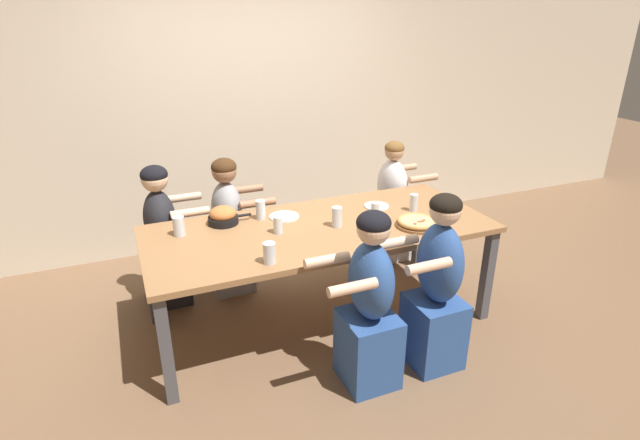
% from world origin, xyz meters
% --- Properties ---
extents(ground_plane, '(18.00, 18.00, 0.00)m').
position_xyz_m(ground_plane, '(0.00, 0.00, 0.00)').
color(ground_plane, brown).
rests_on(ground_plane, ground).
extents(restaurant_back_panel, '(10.00, 0.06, 3.20)m').
position_xyz_m(restaurant_back_panel, '(0.00, 1.69, 1.60)').
color(restaurant_back_panel, beige).
rests_on(restaurant_back_panel, ground).
extents(dining_table, '(2.41, 1.02, 0.76)m').
position_xyz_m(dining_table, '(0.00, 0.00, 0.70)').
color(dining_table, '#996B42').
rests_on(dining_table, ground).
extents(pizza_board_main, '(0.30, 0.30, 0.05)m').
position_xyz_m(pizza_board_main, '(0.63, -0.26, 0.79)').
color(pizza_board_main, brown).
rests_on(pizza_board_main, dining_table).
extents(skillet_bowl, '(0.31, 0.21, 0.13)m').
position_xyz_m(skillet_bowl, '(-0.61, 0.32, 0.82)').
color(skillet_bowl, black).
rests_on(skillet_bowl, dining_table).
extents(empty_plate_a, '(0.19, 0.19, 0.02)m').
position_xyz_m(empty_plate_a, '(0.55, 0.18, 0.77)').
color(empty_plate_a, white).
rests_on(empty_plate_a, dining_table).
extents(empty_plate_b, '(0.22, 0.22, 0.02)m').
position_xyz_m(empty_plate_b, '(-0.18, 0.26, 0.77)').
color(empty_plate_b, white).
rests_on(empty_plate_b, dining_table).
extents(drinking_glass_a, '(0.07, 0.07, 0.14)m').
position_xyz_m(drinking_glass_a, '(0.11, -0.04, 0.83)').
color(drinking_glass_a, silver).
rests_on(drinking_glass_a, dining_table).
extents(drinking_glass_b, '(0.08, 0.08, 0.13)m').
position_xyz_m(drinking_glass_b, '(-0.93, 0.23, 0.83)').
color(drinking_glass_b, silver).
rests_on(drinking_glass_b, dining_table).
extents(drinking_glass_c, '(0.07, 0.07, 0.14)m').
position_xyz_m(drinking_glass_c, '(-0.34, 0.30, 0.83)').
color(drinking_glass_c, silver).
rests_on(drinking_glass_c, dining_table).
extents(drinking_glass_d, '(0.08, 0.08, 0.13)m').
position_xyz_m(drinking_glass_d, '(-0.49, -0.39, 0.82)').
color(drinking_glass_d, silver).
rests_on(drinking_glass_d, dining_table).
extents(drinking_glass_e, '(0.06, 0.06, 0.13)m').
position_xyz_m(drinking_glass_e, '(0.77, 0.01, 0.82)').
color(drinking_glass_e, silver).
rests_on(drinking_glass_e, dining_table).
extents(drinking_glass_f, '(0.06, 0.06, 0.12)m').
position_xyz_m(drinking_glass_f, '(-0.30, 0.01, 0.82)').
color(drinking_glass_f, silver).
rests_on(drinking_glass_f, dining_table).
extents(drinking_glass_g, '(0.06, 0.06, 0.12)m').
position_xyz_m(drinking_glass_g, '(0.42, -0.02, 0.82)').
color(drinking_glass_g, silver).
rests_on(drinking_glass_g, dining_table).
extents(diner_near_midright, '(0.51, 0.40, 1.18)m').
position_xyz_m(diner_near_midright, '(0.49, -0.73, 0.54)').
color(diner_near_midright, '#2D5193').
rests_on(diner_near_midright, ground).
extents(diner_far_left, '(0.51, 0.40, 1.12)m').
position_xyz_m(diner_far_left, '(-1.01, 0.73, 0.52)').
color(diner_far_left, '#232328').
rests_on(diner_far_left, ground).
extents(diner_far_midleft, '(0.51, 0.40, 1.12)m').
position_xyz_m(diner_far_midleft, '(-0.49, 0.73, 0.51)').
color(diner_far_midleft, '#99999E').
rests_on(diner_far_midleft, ground).
extents(diner_far_right, '(0.51, 0.40, 1.11)m').
position_xyz_m(diner_far_right, '(1.02, 0.73, 0.50)').
color(diner_far_right, silver).
rests_on(diner_far_right, ground).
extents(diner_near_center, '(0.51, 0.40, 1.15)m').
position_xyz_m(diner_near_center, '(0.01, -0.73, 0.53)').
color(diner_near_center, '#2D5193').
rests_on(diner_near_center, ground).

